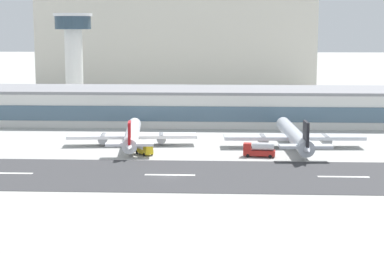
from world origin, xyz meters
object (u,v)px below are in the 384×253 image
control_tower (74,47)px  airliner_black_tail_gate_1 (295,136)px  service_fuel_truck_0 (259,149)px  service_box_truck_1 (144,148)px  airliner_red_tail_gate_0 (132,135)px  distant_hotel_block (177,48)px  terminal_building (213,106)px

control_tower → airliner_black_tail_gate_1: size_ratio=0.80×
airliner_black_tail_gate_1 → service_fuel_truck_0: (-10.92, -13.61, -1.30)m
service_fuel_truck_0 → service_box_truck_1: (-31.36, 1.73, -0.24)m
airliner_red_tail_gate_0 → control_tower: bearing=17.0°
control_tower → distant_hotel_block: size_ratio=0.29×
terminal_building → distant_hotel_block: bearing=101.3°
airliner_red_tail_gate_0 → service_box_truck_1: 14.00m
distant_hotel_block → airliner_red_tail_gate_0: (-2.90, -147.35, -20.61)m
control_tower → service_box_truck_1: control_tower is taller
distant_hotel_block → terminal_building: bearing=-78.7°
terminal_building → service_box_truck_1: terminal_building is taller
airliner_black_tail_gate_1 → service_box_truck_1: size_ratio=7.99×
control_tower → distant_hotel_block: (40.11, 58.09, -2.23)m
airliner_red_tail_gate_0 → terminal_building: bearing=-31.9°
terminal_building → airliner_black_tail_gate_1: (24.35, -47.86, -2.93)m
terminal_building → airliner_black_tail_gate_1: 53.78m
control_tower → airliner_red_tail_gate_0: size_ratio=0.87×
airliner_red_tail_gate_0 → airliner_black_tail_gate_1: airliner_black_tail_gate_1 is taller
terminal_building → service_box_truck_1: (-17.94, -59.74, -4.47)m
service_fuel_truck_0 → airliner_black_tail_gate_1: bearing=-121.9°
distant_hotel_block → service_box_truck_1: (2.23, -160.32, -21.90)m
control_tower → distant_hotel_block: bearing=55.4°
control_tower → service_box_truck_1: size_ratio=6.39×
airliner_black_tail_gate_1 → service_box_truck_1: (-42.29, -11.88, -1.54)m
distant_hotel_block → airliner_black_tail_gate_1: size_ratio=2.78×
service_box_truck_1 → terminal_building: bearing=127.6°
control_tower → service_box_truck_1: 113.26m
airliner_red_tail_gate_0 → distant_hotel_block: bearing=-6.8°
airliner_red_tail_gate_0 → service_box_truck_1: size_ratio=7.36×
terminal_building → airliner_red_tail_gate_0: size_ratio=4.25×
terminal_building → airliner_red_tail_gate_0: 52.25m
airliner_red_tail_gate_0 → service_fuel_truck_0: airliner_red_tail_gate_0 is taller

